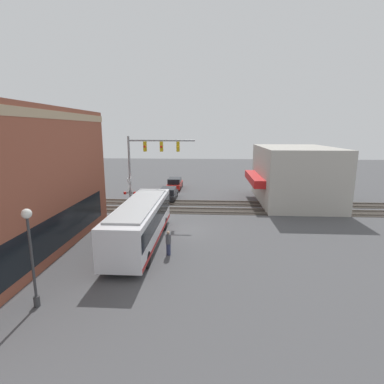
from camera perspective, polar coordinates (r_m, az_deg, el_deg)
ground_plane at (r=24.25m, az=-1.42°, el=-7.33°), size 120.00×120.00×0.00m
shop_building at (r=34.94m, az=18.85°, el=3.11°), size 11.68×8.78×6.11m
city_bus at (r=21.25m, az=-9.74°, el=-5.56°), size 10.89×2.59×3.02m
traffic_signal_gantry at (r=28.01m, az=-8.42°, el=6.43°), size 0.42×6.18×7.38m
crossing_signal at (r=27.77m, az=-11.74°, el=-0.19°), size 1.41×1.18×3.81m
streetlamp at (r=15.19m, az=-28.36°, el=-9.61°), size 0.44×0.44×4.63m
rail_track_near at (r=29.96m, az=-0.44°, el=-3.53°), size 2.60×60.00×0.15m
rail_track_far at (r=33.05m, az=-0.07°, el=-2.06°), size 2.60×60.00×0.15m
parked_car_black at (r=34.72m, az=-4.52°, el=-0.37°), size 4.50×1.82×1.38m
parked_car_red at (r=40.92m, az=-3.30°, el=1.58°), size 4.62×1.82×1.51m
pedestrian_near_bus at (r=19.54m, az=-4.52°, el=-9.63°), size 0.34×0.34×1.62m
pedestrian_at_crossing at (r=27.78m, az=-10.30°, el=-3.10°), size 0.34×0.34×1.76m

